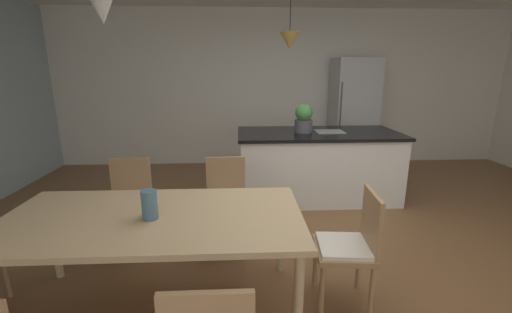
{
  "coord_description": "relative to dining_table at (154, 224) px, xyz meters",
  "views": [
    {
      "loc": [
        -0.82,
        -2.78,
        1.69
      ],
      "look_at": [
        -0.67,
        0.19,
        0.91
      ],
      "focal_mm": 23.24,
      "sensor_mm": 36.0,
      "label": 1
    }
  ],
  "objects": [
    {
      "name": "dining_table",
      "position": [
        0.0,
        0.0,
        0.0
      ],
      "size": [
        2.02,
        1.01,
        0.73
      ],
      "color": "#D1B284",
      "rests_on": "ground_plane"
    },
    {
      "name": "potted_plant_on_island",
      "position": [
        1.42,
        2.11,
        0.4
      ],
      "size": [
        0.23,
        0.23,
        0.36
      ],
      "color": "#4C4C51",
      "rests_on": "kitchen_island"
    },
    {
      "name": "wall_back_kitchen",
      "position": [
        1.41,
        3.94,
        0.68
      ],
      "size": [
        10.0,
        0.12,
        2.7
      ],
      "primitive_type": "cube",
      "color": "white",
      "rests_on": "ground_plane"
    },
    {
      "name": "kitchen_island",
      "position": [
        1.62,
        2.11,
        -0.21
      ],
      "size": [
        2.1,
        0.98,
        0.91
      ],
      "color": "white",
      "rests_on": "ground_plane"
    },
    {
      "name": "refrigerator",
      "position": [
        2.56,
        3.53,
        0.27
      ],
      "size": [
        0.72,
        0.67,
        1.88
      ],
      "color": "#B2B5B7",
      "rests_on": "ground_plane"
    },
    {
      "name": "chair_kitchen_end",
      "position": [
        1.38,
        -0.0,
        -0.2
      ],
      "size": [
        0.43,
        0.43,
        0.87
      ],
      "color": "#A87F56",
      "rests_on": "ground_plane"
    },
    {
      "name": "chair_far_left",
      "position": [
        -0.46,
        0.88,
        -0.2
      ],
      "size": [
        0.42,
        0.42,
        0.87
      ],
      "color": "#A87F56",
      "rests_on": "ground_plane"
    },
    {
      "name": "pendant_over_island_main",
      "position": [
        1.22,
        2.11,
        1.36
      ],
      "size": [
        0.25,
        0.25,
        0.77
      ],
      "color": "black"
    },
    {
      "name": "ground_plane",
      "position": [
        1.41,
        0.68,
        -0.69
      ],
      "size": [
        10.0,
        8.4,
        0.04
      ],
      "primitive_type": "cube",
      "color": "brown"
    },
    {
      "name": "chair_far_right",
      "position": [
        0.45,
        0.88,
        -0.2
      ],
      "size": [
        0.41,
        0.41,
        0.87
      ],
      "color": "#A87F56",
      "rests_on": "ground_plane"
    },
    {
      "name": "vase_on_dining_table",
      "position": [
        -0.0,
        -0.05,
        0.16
      ],
      "size": [
        0.1,
        0.1,
        0.2
      ],
      "color": "slate",
      "rests_on": "dining_table"
    },
    {
      "name": "pendant_over_table",
      "position": [
        -0.15,
        -0.1,
        1.35
      ],
      "size": [
        0.17,
        0.17,
        0.77
      ],
      "color": "black"
    }
  ]
}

